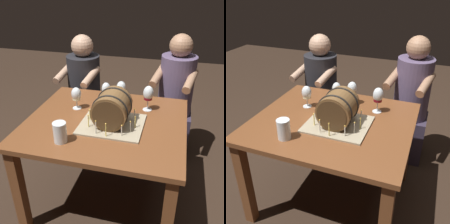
% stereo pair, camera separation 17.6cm
% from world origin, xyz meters
% --- Properties ---
extents(ground_plane, '(8.00, 8.00, 0.00)m').
position_xyz_m(ground_plane, '(0.00, 0.00, 0.00)').
color(ground_plane, '#332319').
extents(dining_table, '(1.11, 0.98, 0.74)m').
position_xyz_m(dining_table, '(0.00, 0.00, 0.62)').
color(dining_table, brown).
rests_on(dining_table, ground).
extents(barrel_cake, '(0.43, 0.37, 0.25)m').
position_xyz_m(barrel_cake, '(0.06, -0.05, 0.85)').
color(barrel_cake, tan).
rests_on(barrel_cake, dining_table).
extents(wine_glass_empty, '(0.07, 0.07, 0.18)m').
position_xyz_m(wine_glass_empty, '(0.04, 0.30, 0.87)').
color(wine_glass_empty, white).
rests_on(wine_glass_empty, dining_table).
extents(wine_glass_red, '(0.08, 0.08, 0.19)m').
position_xyz_m(wine_glass_red, '(0.26, 0.23, 0.87)').
color(wine_glass_red, white).
rests_on(wine_glass_red, dining_table).
extents(wine_glass_white, '(0.07, 0.07, 0.17)m').
position_xyz_m(wine_glass_white, '(-0.26, 0.13, 0.85)').
color(wine_glass_white, white).
rests_on(wine_glass_white, dining_table).
extents(wine_glass_rose, '(0.07, 0.07, 0.19)m').
position_xyz_m(wine_glass_rose, '(-0.06, 0.23, 0.87)').
color(wine_glass_rose, white).
rests_on(wine_glass_rose, dining_table).
extents(beer_pint, '(0.08, 0.08, 0.13)m').
position_xyz_m(beer_pint, '(-0.20, -0.32, 0.80)').
color(beer_pint, white).
rests_on(beer_pint, dining_table).
extents(person_seated_left, '(0.40, 0.49, 1.15)m').
position_xyz_m(person_seated_left, '(-0.45, 0.80, 0.52)').
color(person_seated_left, black).
rests_on(person_seated_left, ground).
extents(person_seated_right, '(0.42, 0.51, 1.20)m').
position_xyz_m(person_seated_right, '(0.45, 0.80, 0.55)').
color(person_seated_right, '#372D40').
rests_on(person_seated_right, ground).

